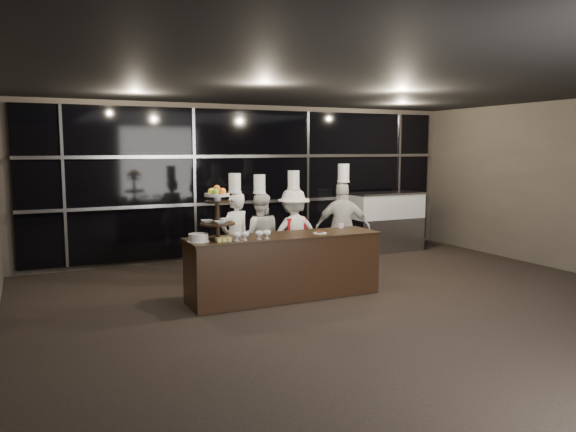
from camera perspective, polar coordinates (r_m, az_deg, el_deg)
name	(u,v)px	position (r m, az deg, el deg)	size (l,w,h in m)	color
room	(407,204)	(6.82, 12.02, 1.23)	(10.00, 10.00, 10.00)	black
window_wall	(253,181)	(11.14, -3.56, 3.53)	(8.60, 0.10, 2.80)	black
buffet_counter	(284,266)	(8.13, -0.37, -5.09)	(2.84, 0.74, 0.92)	black
display_stand	(217,209)	(7.63, -7.20, 0.70)	(0.48, 0.48, 0.74)	black
compotes	(252,234)	(7.61, -3.68, -1.84)	(0.55, 0.11, 0.12)	silver
layer_cake	(198,238)	(7.55, -9.09, -2.20)	(0.30, 0.30, 0.11)	white
pastry_squares	(223,239)	(7.54, -6.59, -2.37)	(0.20, 0.13, 0.05)	#EDDB74
small_plate	(320,232)	(8.19, 3.26, -1.68)	(0.20, 0.20, 0.05)	white
chef_cup	(341,226)	(8.77, 5.39, -1.00)	(0.08, 0.08, 0.07)	white
display_case	(386,218)	(11.97, 9.90, -0.25)	(1.56, 0.68, 1.24)	#A5A5AA
chef_a	(235,237)	(8.88, -5.37, -2.10)	(0.63, 0.52, 1.77)	white
chef_b	(260,235)	(9.24, -2.89, -1.96)	(0.85, 0.77, 1.73)	silver
chef_c	(294,233)	(9.29, 0.56, -1.74)	(0.99, 0.59, 1.79)	white
chef_d	(343,228)	(9.55, 5.59, -1.19)	(1.01, 0.79, 1.90)	silver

